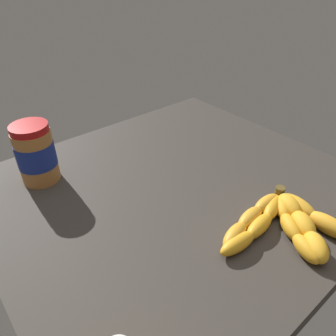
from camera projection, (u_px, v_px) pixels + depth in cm
name	position (u px, v px, depth cm)	size (l,w,h in cm)	color
ground_plane	(176.00, 192.00, 73.14)	(78.33, 71.22, 3.64)	#38332D
banana_bunch	(290.00, 223.00, 59.82)	(22.86, 23.46, 3.68)	gold
peanut_butter_jar	(36.00, 154.00, 70.48)	(8.43, 8.43, 13.81)	#B27238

